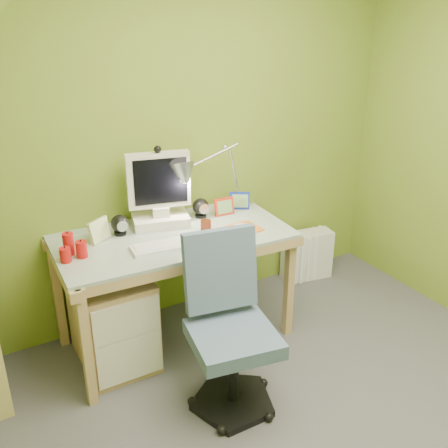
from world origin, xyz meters
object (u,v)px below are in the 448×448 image
task_chair (234,337)px  desk (175,288)px  desk_lamp (224,163)px  radiator (307,255)px  monitor (159,189)px

task_chair → desk: bearing=100.3°
task_chair → desk_lamp: bearing=72.9°
desk → radiator: size_ratio=3.62×
desk → task_chair: size_ratio=1.58×
desk → monitor: size_ratio=2.95×
desk → desk_lamp: 0.85m
radiator → monitor: bearing=-168.5°
monitor → desk_lamp: bearing=13.9°
desk → desk_lamp: bearing=24.4°
desk → desk_lamp: desk_lamp is taller
desk_lamp → radiator: 1.17m
radiator → task_chair: bearing=-133.6°
desk_lamp → radiator: desk_lamp is taller
monitor → task_chair: monitor is taller
desk_lamp → radiator: (0.78, 0.05, -0.88)m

